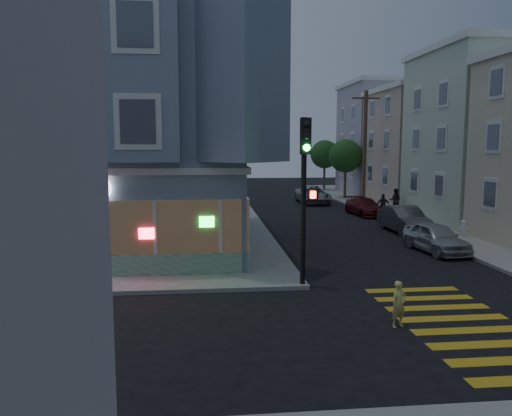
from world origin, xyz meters
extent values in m
plane|color=black|center=(0.00, 0.00, 0.00)|extent=(120.00, 120.00, 0.00)
cube|color=gray|center=(-13.50, 23.00, 0.07)|extent=(33.00, 42.00, 0.15)
cube|color=gray|center=(23.00, 23.00, 0.07)|extent=(24.00, 42.00, 0.15)
cube|color=slate|center=(-6.00, 11.00, 5.65)|extent=(14.00, 14.00, 11.00)
cube|color=silver|center=(-6.00, 11.00, 11.35)|extent=(14.60, 14.60, 0.40)
cube|color=silver|center=(-6.00, 11.00, 4.00)|extent=(14.30, 14.30, 0.25)
cube|color=#196B33|center=(-6.00, 3.95, 0.55)|extent=(13.60, 0.12, 0.80)
cube|color=#382B1E|center=(-6.00, 3.95, 1.95)|extent=(13.60, 0.10, 2.00)
cylinder|color=white|center=(-4.40, 3.87, 3.40)|extent=(1.00, 0.12, 1.00)
cube|color=#C8AB9B|center=(19.50, 25.00, 4.65)|extent=(12.00, 8.60, 9.00)
cube|color=#9C96A5|center=(19.50, 34.00, 5.40)|extent=(12.00, 8.60, 10.50)
cylinder|color=#4C3826|center=(12.00, 24.00, 4.65)|extent=(0.30, 0.30, 9.00)
cube|color=#4C3826|center=(12.00, 24.00, 8.55)|extent=(2.20, 0.12, 0.12)
cylinder|color=#4C3826|center=(12.20, 30.00, 1.75)|extent=(0.24, 0.24, 3.20)
sphere|color=#1A491C|center=(12.20, 30.00, 3.95)|extent=(3.00, 3.00, 3.00)
cylinder|color=#4C3826|center=(12.20, 38.00, 1.75)|extent=(0.24, 0.24, 3.20)
sphere|color=#1A491C|center=(12.20, 38.00, 3.95)|extent=(3.00, 3.00, 3.00)
imported|color=#D6D16D|center=(4.69, -1.67, 0.64)|extent=(0.54, 0.44, 1.28)
imported|color=black|center=(13.00, 19.86, 1.01)|extent=(1.03, 0.93, 1.71)
imported|color=#28242D|center=(11.30, 17.64, 0.93)|extent=(0.97, 0.57, 1.56)
imported|color=#B0B2B8|center=(10.08, 7.38, 0.69)|extent=(1.99, 4.17, 1.38)
imported|color=#3D3F43|center=(10.70, 12.58, 0.75)|extent=(1.67, 4.57, 1.50)
imported|color=#501215|center=(10.70, 19.65, 0.61)|extent=(2.19, 4.38, 1.22)
imported|color=#93979D|center=(8.60, 27.26, 0.73)|extent=(2.53, 5.28, 1.45)
cylinder|color=black|center=(2.80, 2.30, 3.02)|extent=(0.18, 0.18, 5.73)
cube|color=black|center=(2.80, 2.05, 5.25)|extent=(0.44, 0.40, 1.20)
sphere|color=black|center=(2.80, 1.86, 5.63)|extent=(0.23, 0.23, 0.23)
sphere|color=black|center=(2.80, 1.86, 5.25)|extent=(0.23, 0.23, 0.23)
sphere|color=#19F23F|center=(2.80, 1.86, 4.88)|extent=(0.23, 0.23, 0.23)
cube|color=black|center=(3.09, 2.09, 3.30)|extent=(0.41, 0.32, 0.37)
cube|color=#FF2614|center=(3.09, 1.97, 3.30)|extent=(0.25, 0.02, 0.25)
cylinder|color=silver|center=(13.00, 10.35, 0.49)|extent=(0.27, 0.27, 0.67)
sphere|color=silver|center=(13.00, 10.35, 0.88)|extent=(0.29, 0.29, 0.29)
cylinder|color=silver|center=(13.00, 10.35, 0.54)|extent=(0.51, 0.13, 0.13)
camera|label=1|loc=(-0.55, -14.39, 4.97)|focal=35.00mm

